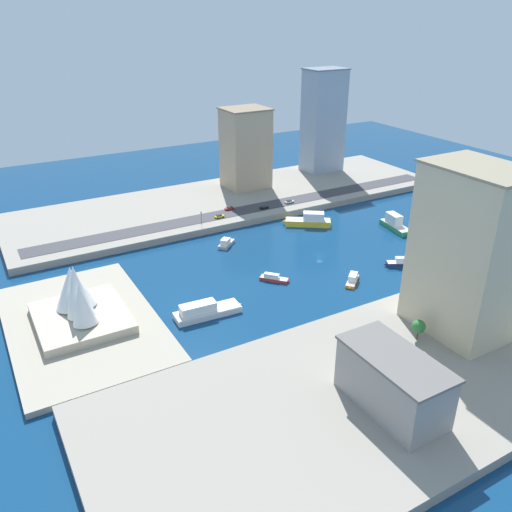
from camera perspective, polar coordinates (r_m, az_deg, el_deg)
ground_plane at (r=231.37m, az=6.88°, el=-0.00°), size 440.00×440.00×0.00m
quay_west at (r=181.13m, az=22.30°, el=-9.08°), size 70.00×240.00×3.28m
quay_east at (r=294.48m, az=-2.43°, el=6.15°), size 70.00×240.00×3.28m
peninsula_point at (r=189.48m, az=-18.23°, el=-7.00°), size 76.40×47.41×2.00m
road_strip at (r=275.55m, az=-0.30°, el=5.18°), size 11.42×228.00×0.15m
water_taxi_orange at (r=210.71m, az=10.38°, el=-2.50°), size 9.77×10.64×3.49m
ferry_yellow_fast at (r=262.88m, az=5.74°, el=3.83°), size 18.06×22.63×6.79m
yacht_sleek_gray at (r=239.27m, az=-3.24°, el=1.40°), size 9.68×10.56×3.83m
ferry_green_doubledeck at (r=265.87m, az=14.79°, el=3.37°), size 21.47×9.08×7.22m
tugboat_red at (r=209.00m, az=1.93°, el=-2.41°), size 10.69×10.01×2.88m
ferry_white_commuter at (r=186.38m, az=-5.53°, el=-5.90°), size 8.67×25.31×5.43m
catamaran_blue at (r=311.29m, az=18.14°, el=5.93°), size 17.31×14.66×4.07m
patrol_launch_navy at (r=228.28m, az=15.28°, el=-0.71°), size 8.51×12.03×4.03m
tower_tall_glass at (r=338.77m, az=7.27°, el=14.26°), size 17.44×24.12×62.06m
carpark_squat_concrete at (r=143.33m, az=14.55°, el=-13.02°), size 30.23×15.03×15.89m
office_block_beige at (r=173.97m, az=21.94°, el=0.39°), size 31.55×22.59×53.99m
apartment_midrise_tan at (r=304.68m, az=-1.13°, el=11.54°), size 21.58×24.58×44.75m
pickup_red at (r=273.47m, az=-2.90°, el=5.18°), size 1.91×4.74×1.58m
van_white at (r=283.35m, az=3.62°, el=5.89°), size 2.05×5.07×1.53m
taxi_yellow_cab at (r=263.07m, az=-3.97°, el=4.30°), size 1.91×4.89×1.46m
suv_black at (r=274.47m, az=0.87°, el=5.28°), size 1.97×4.66×1.57m
traffic_light_waterfront at (r=254.53m, az=-5.94°, el=4.32°), size 0.36×0.36×6.50m
opera_landmark at (r=186.77m, az=-18.69°, el=-4.61°), size 32.89×29.22×21.21m
park_tree_cluster at (r=179.38m, az=19.57°, el=-6.28°), size 17.89×21.90×8.29m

